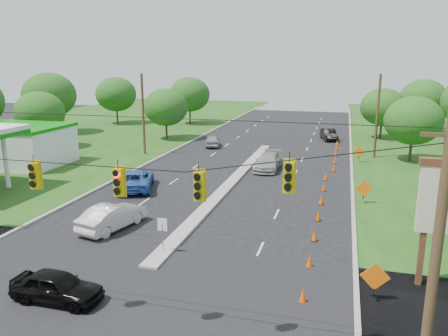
% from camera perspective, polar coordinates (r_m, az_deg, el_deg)
% --- Properties ---
extents(ground, '(160.00, 160.00, 0.00)m').
position_cam_1_polar(ground, '(19.83, -15.10, -17.82)').
color(ground, black).
rests_on(ground, ground).
extents(cross_street, '(160.00, 14.00, 0.02)m').
position_cam_1_polar(cross_street, '(19.83, -15.10, -17.82)').
color(cross_street, black).
rests_on(cross_street, ground).
extents(curb_left, '(0.25, 110.00, 0.16)m').
position_cam_1_polar(curb_left, '(49.41, -7.78, 1.63)').
color(curb_left, gray).
rests_on(curb_left, ground).
extents(curb_right, '(0.25, 110.00, 0.16)m').
position_cam_1_polar(curb_right, '(45.55, 16.31, 0.17)').
color(curb_right, gray).
rests_on(curb_right, ground).
extents(median, '(1.00, 34.00, 0.18)m').
position_cam_1_polar(median, '(37.92, 1.00, -1.94)').
color(median, gray).
rests_on(median, ground).
extents(median_sign, '(0.55, 0.06, 2.05)m').
position_cam_1_polar(median_sign, '(23.96, -8.05, -7.87)').
color(median_sign, gray).
rests_on(median_sign, ground).
extents(signal_span, '(25.60, 0.32, 9.00)m').
position_cam_1_polar(signal_span, '(17.02, -17.97, -4.93)').
color(signal_span, '#422D1C').
rests_on(signal_span, ground).
extents(utility_pole_far_left, '(0.28, 0.28, 9.00)m').
position_cam_1_polar(utility_pole_far_left, '(49.67, -10.51, 6.85)').
color(utility_pole_far_left, '#422D1C').
rests_on(utility_pole_far_left, ground).
extents(utility_pole_far_right, '(0.28, 0.28, 9.00)m').
position_cam_1_polar(utility_pole_far_right, '(49.83, 19.38, 6.33)').
color(utility_pole_far_right, '#422D1C').
rests_on(utility_pole_far_right, ground).
extents(cone_0, '(0.32, 0.32, 0.70)m').
position_cam_1_polar(cone_0, '(20.02, 10.26, -16.05)').
color(cone_0, '#FF4F00').
rests_on(cone_0, ground).
extents(cone_1, '(0.32, 0.32, 0.70)m').
position_cam_1_polar(cone_1, '(23.12, 11.10, -11.83)').
color(cone_1, '#FF4F00').
rests_on(cone_1, ground).
extents(cone_2, '(0.32, 0.32, 0.70)m').
position_cam_1_polar(cone_2, '(26.33, 11.71, -8.61)').
color(cone_2, '#FF4F00').
rests_on(cone_2, ground).
extents(cone_3, '(0.32, 0.32, 0.70)m').
position_cam_1_polar(cone_3, '(29.60, 12.19, -6.10)').
color(cone_3, '#FF4F00').
rests_on(cone_3, ground).
extents(cone_4, '(0.32, 0.32, 0.70)m').
position_cam_1_polar(cone_4, '(32.92, 12.57, -4.09)').
color(cone_4, '#FF4F00').
rests_on(cone_4, ground).
extents(cone_5, '(0.32, 0.32, 0.70)m').
position_cam_1_polar(cone_5, '(36.27, 12.88, -2.45)').
color(cone_5, '#FF4F00').
rests_on(cone_5, ground).
extents(cone_6, '(0.32, 0.32, 0.70)m').
position_cam_1_polar(cone_6, '(39.65, 13.13, -1.08)').
color(cone_6, '#FF4F00').
rests_on(cone_6, ground).
extents(cone_7, '(0.32, 0.32, 0.70)m').
position_cam_1_polar(cone_7, '(43.03, 14.14, 0.01)').
color(cone_7, '#FF4F00').
rests_on(cone_7, ground).
extents(cone_8, '(0.32, 0.32, 0.70)m').
position_cam_1_polar(cone_8, '(46.44, 14.27, 1.00)').
color(cone_8, '#FF4F00').
rests_on(cone_8, ground).
extents(cone_9, '(0.32, 0.32, 0.70)m').
position_cam_1_polar(cone_9, '(49.87, 14.37, 1.85)').
color(cone_9, '#FF4F00').
rests_on(cone_9, ground).
extents(cone_10, '(0.32, 0.32, 0.70)m').
position_cam_1_polar(cone_10, '(53.31, 14.47, 2.58)').
color(cone_10, '#FF4F00').
rests_on(cone_10, ground).
extents(cone_11, '(0.32, 0.32, 0.70)m').
position_cam_1_polar(cone_11, '(56.75, 14.55, 3.23)').
color(cone_11, '#FF4F00').
rests_on(cone_11, ground).
extents(work_sign_0, '(1.27, 0.58, 1.37)m').
position_cam_1_polar(work_sign_0, '(20.59, 19.11, -13.41)').
color(work_sign_0, black).
rests_on(work_sign_0, ground).
extents(work_sign_1, '(1.27, 0.58, 1.37)m').
position_cam_1_polar(work_sign_1, '(33.69, 17.79, -2.69)').
color(work_sign_1, black).
rests_on(work_sign_1, ground).
extents(work_sign_2, '(1.27, 0.58, 1.37)m').
position_cam_1_polar(work_sign_2, '(47.30, 17.22, 1.95)').
color(work_sign_2, black).
rests_on(work_sign_2, ground).
extents(tree_2, '(5.88, 5.88, 6.86)m').
position_cam_1_polar(tree_2, '(56.86, -22.94, 6.68)').
color(tree_2, black).
rests_on(tree_2, ground).
extents(tree_3, '(7.56, 7.56, 8.82)m').
position_cam_1_polar(tree_3, '(68.30, -21.87, 8.82)').
color(tree_3, black).
rests_on(tree_3, ground).
extents(tree_4, '(6.72, 6.72, 7.84)m').
position_cam_1_polar(tree_4, '(76.21, -13.92, 9.33)').
color(tree_4, black).
rests_on(tree_4, ground).
extents(tree_5, '(5.88, 5.88, 6.86)m').
position_cam_1_polar(tree_5, '(59.36, -7.61, 7.88)').
color(tree_5, black).
rests_on(tree_5, ground).
extents(tree_6, '(6.72, 6.72, 7.84)m').
position_cam_1_polar(tree_6, '(73.96, -4.51, 9.57)').
color(tree_6, black).
rests_on(tree_6, ground).
extents(tree_9, '(5.88, 5.88, 6.86)m').
position_cam_1_polar(tree_9, '(49.23, 23.51, 5.70)').
color(tree_9, black).
rests_on(tree_9, ground).
extents(tree_11, '(6.72, 6.72, 7.84)m').
position_cam_1_polar(tree_11, '(70.44, 24.56, 8.19)').
color(tree_11, black).
rests_on(tree_11, ground).
extents(tree_12, '(5.88, 5.88, 6.86)m').
position_cam_1_polar(tree_12, '(62.85, 20.02, 7.50)').
color(tree_12, black).
rests_on(tree_12, ground).
extents(black_sedan, '(4.09, 1.65, 1.39)m').
position_cam_1_polar(black_sedan, '(20.95, -20.99, -14.29)').
color(black_sedan, black).
rests_on(black_sedan, ground).
extents(white_sedan, '(2.76, 5.14, 1.61)m').
position_cam_1_polar(white_sedan, '(28.33, -14.33, -6.15)').
color(white_sedan, beige).
rests_on(white_sedan, ground).
extents(blue_pickup, '(4.50, 6.34, 1.60)m').
position_cam_1_polar(blue_pickup, '(36.70, -11.45, -1.45)').
color(blue_pickup, '#305BAF').
rests_on(blue_pickup, ground).
extents(silver_car_far, '(2.25, 5.46, 1.58)m').
position_cam_1_polar(silver_car_far, '(42.59, 5.77, 0.83)').
color(silver_car_far, '#9E9E9E').
rests_on(silver_car_far, ground).
extents(silver_car_oncoming, '(2.73, 4.49, 1.43)m').
position_cam_1_polar(silver_car_oncoming, '(54.16, -1.50, 3.58)').
color(silver_car_oncoming, '#969696').
rests_on(silver_car_oncoming, ground).
extents(dark_car_receding, '(2.70, 4.85, 1.52)m').
position_cam_1_polar(dark_car_receding, '(60.46, 13.52, 4.31)').
color(dark_car_receding, black).
rests_on(dark_car_receding, ground).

